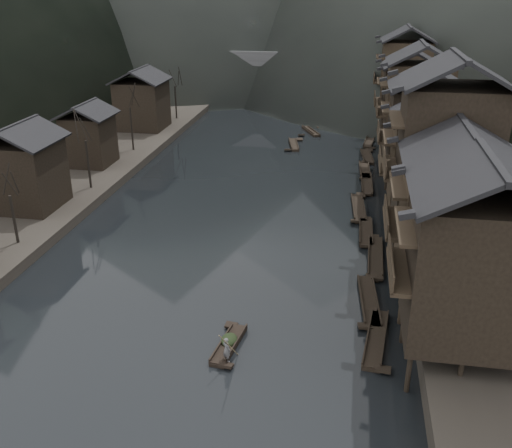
# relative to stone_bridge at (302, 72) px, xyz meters

# --- Properties ---
(water) EXTENTS (300.00, 300.00, 0.00)m
(water) POSITION_rel_stone_bridge_xyz_m (0.00, -72.00, -5.11)
(water) COLOR black
(water) RESTS_ON ground
(left_bank) EXTENTS (40.00, 200.00, 1.20)m
(left_bank) POSITION_rel_stone_bridge_xyz_m (-35.00, -32.00, -4.51)
(left_bank) COLOR #2D2823
(left_bank) RESTS_ON ground
(stilt_houses) EXTENTS (9.00, 67.60, 16.88)m
(stilt_houses) POSITION_rel_stone_bridge_xyz_m (17.28, -52.49, 3.86)
(stilt_houses) COLOR black
(stilt_houses) RESTS_ON ground
(left_houses) EXTENTS (8.10, 53.20, 8.73)m
(left_houses) POSITION_rel_stone_bridge_xyz_m (-20.50, -51.88, 0.55)
(left_houses) COLOR black
(left_houses) RESTS_ON left_bank
(bare_trees) EXTENTS (3.94, 63.15, 7.87)m
(bare_trees) POSITION_rel_stone_bridge_xyz_m (-17.00, -52.87, 1.53)
(bare_trees) COLOR black
(bare_trees) RESTS_ON left_bank
(moored_sampans) EXTENTS (3.04, 55.59, 0.47)m
(moored_sampans) POSITION_rel_stone_bridge_xyz_m (12.19, -54.74, -4.91)
(moored_sampans) COLOR black
(moored_sampans) RESTS_ON water
(midriver_boats) EXTENTS (4.46, 14.21, 0.45)m
(midriver_boats) POSITION_rel_stone_bridge_xyz_m (3.09, -28.70, -4.91)
(midriver_boats) COLOR black
(midriver_boats) RESTS_ON water
(stone_bridge) EXTENTS (40.00, 6.00, 9.00)m
(stone_bridge) POSITION_rel_stone_bridge_xyz_m (0.00, 0.00, 0.00)
(stone_bridge) COLOR #4C4C4F
(stone_bridge) RESTS_ON ground
(hero_sampan) EXTENTS (1.61, 4.89, 0.43)m
(hero_sampan) POSITION_rel_stone_bridge_xyz_m (3.35, -80.03, -4.91)
(hero_sampan) COLOR black
(hero_sampan) RESTS_ON water
(cargo_heap) EXTENTS (1.06, 1.39, 0.64)m
(cargo_heap) POSITION_rel_stone_bridge_xyz_m (3.32, -79.81, -4.36)
(cargo_heap) COLOR black
(cargo_heap) RESTS_ON hero_sampan
(boatman) EXTENTS (0.72, 0.68, 1.66)m
(boatman) POSITION_rel_stone_bridge_xyz_m (3.58, -81.70, -3.85)
(boatman) COLOR slate
(boatman) RESTS_ON hero_sampan
(bamboo_pole) EXTENTS (0.74, 2.42, 3.12)m
(bamboo_pole) POSITION_rel_stone_bridge_xyz_m (3.78, -81.70, -1.46)
(bamboo_pole) COLOR #8C7A51
(bamboo_pole) RESTS_ON boatman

